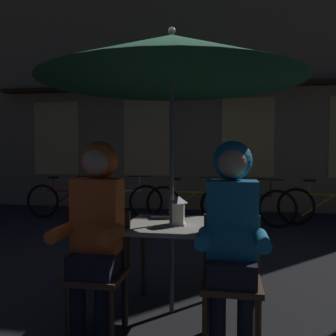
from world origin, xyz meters
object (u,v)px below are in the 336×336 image
(lantern, at_px, (178,210))
(bicycle_second, at_px, (119,201))
(bicycle_fifth, at_px, (326,206))
(person_left_hooded, at_px, (96,218))
(person_right_hooded, at_px, (232,223))
(book, at_px, (162,217))
(cafe_table, at_px, (172,236))
(patio_umbrella, at_px, (172,59))
(bicycle_nearest, at_px, (68,201))
(chair_right, at_px, (232,272))
(bicycle_fourth, at_px, (247,206))
(chair_left, at_px, (100,265))
(bicycle_third, at_px, (190,203))

(lantern, height_order, bicycle_second, lantern)
(bicycle_fifth, bearing_deg, person_left_hooded, -121.90)
(person_right_hooded, relative_size, book, 7.00)
(cafe_table, relative_size, person_left_hooded, 0.53)
(patio_umbrella, bearing_deg, book, 119.71)
(cafe_table, relative_size, patio_umbrella, 0.32)
(bicycle_nearest, bearing_deg, lantern, -54.24)
(chair_right, distance_m, bicycle_fourth, 3.95)
(cafe_table, bearing_deg, chair_left, -142.45)
(bicycle_nearest, distance_m, bicycle_fifth, 4.78)
(bicycle_nearest, bearing_deg, chair_right, -52.54)
(person_left_hooded, height_order, bicycle_third, person_left_hooded)
(chair_right, bearing_deg, bicycle_fifth, 68.17)
(chair_right, xyz_separation_m, bicycle_fourth, (0.30, 3.94, -0.14))
(bicycle_third, distance_m, bicycle_fourth, 1.05)
(patio_umbrella, height_order, person_right_hooded, patio_umbrella)
(lantern, xyz_separation_m, book, (-0.18, 0.25, -0.11))
(bicycle_second, bearing_deg, patio_umbrella, -66.91)
(chair_left, height_order, chair_right, same)
(cafe_table, xyz_separation_m, person_right_hooded, (0.48, -0.43, 0.21))
(patio_umbrella, bearing_deg, cafe_table, 0.00)
(bicycle_fourth, relative_size, book, 8.33)
(person_left_hooded, distance_m, bicycle_fifth, 5.00)
(person_left_hooded, distance_m, bicycle_third, 4.25)
(cafe_table, height_order, bicycle_third, bicycle_third)
(patio_umbrella, xyz_separation_m, bicycle_nearest, (-2.63, 3.69, -1.71))
(bicycle_second, distance_m, bicycle_fourth, 2.42)
(person_right_hooded, bearing_deg, chair_right, 90.00)
(bicycle_second, xyz_separation_m, bicycle_fifth, (3.77, -0.01, 0.00))
(chair_right, height_order, bicycle_fifth, chair_right)
(chair_right, bearing_deg, bicycle_fourth, 85.65)
(bicycle_fifth, relative_size, book, 8.40)
(lantern, distance_m, person_right_hooded, 0.56)
(person_right_hooded, height_order, bicycle_fifth, person_right_hooded)
(bicycle_fifth, bearing_deg, bicycle_second, 179.79)
(chair_right, height_order, person_right_hooded, person_right_hooded)
(person_left_hooded, height_order, bicycle_fifth, person_left_hooded)
(bicycle_second, bearing_deg, person_right_hooded, -63.59)
(chair_left, distance_m, book, 0.72)
(person_left_hooded, xyz_separation_m, bicycle_third, (0.23, 4.21, -0.50))
(cafe_table, xyz_separation_m, lantern, (0.06, -0.05, 0.22))
(cafe_table, relative_size, bicycle_fifth, 0.44)
(bicycle_fifth, bearing_deg, bicycle_third, -179.65)
(chair_left, bearing_deg, bicycle_fourth, 72.26)
(patio_umbrella, distance_m, chair_right, 1.68)
(cafe_table, height_order, patio_umbrella, patio_umbrella)
(lantern, xyz_separation_m, chair_left, (-0.54, -0.32, -0.37))
(bicycle_third, distance_m, bicycle_fifth, 2.40)
(person_left_hooded, height_order, bicycle_second, person_left_hooded)
(bicycle_nearest, relative_size, bicycle_second, 1.01)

